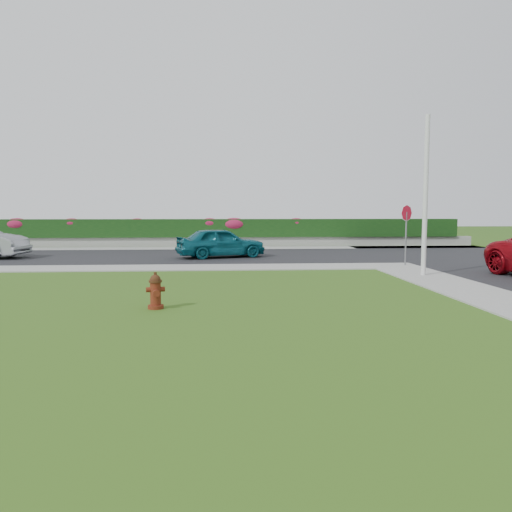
{
  "coord_description": "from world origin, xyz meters",
  "views": [
    {
      "loc": [
        0.25,
        -10.19,
        2.18
      ],
      "look_at": [
        1.22,
        4.01,
        0.9
      ],
      "focal_mm": 35.0,
      "sensor_mm": 36.0,
      "label": 1
    }
  ],
  "objects": [
    {
      "name": "flower_clump_d",
      "position": [
        -0.5,
        20.5,
        1.46
      ],
      "size": [
        1.21,
        0.78,
        0.61
      ],
      "primitive_type": "ellipsoid",
      "color": "#B41E4D",
      "rests_on": "hedge"
    },
    {
      "name": "street_far",
      "position": [
        -5.0,
        14.0,
        0.02
      ],
      "size": [
        26.0,
        8.0,
        0.04
      ],
      "primitive_type": "cube",
      "color": "black",
      "rests_on": "ground"
    },
    {
      "name": "flower_clump_b",
      "position": [
        -8.76,
        20.5,
        1.47
      ],
      "size": [
        1.16,
        0.75,
        0.58
      ],
      "primitive_type": "ellipsoid",
      "color": "#B41E4D",
      "rests_on": "hedge"
    },
    {
      "name": "flower_clump_a",
      "position": [
        -11.95,
        20.5,
        1.42
      ],
      "size": [
        1.42,
        0.91,
        0.71
      ],
      "primitive_type": "ellipsoid",
      "color": "#B41E4D",
      "rests_on": "hedge"
    },
    {
      "name": "flower_clump_f",
      "position": [
        4.85,
        20.5,
        1.48
      ],
      "size": [
        1.12,
        0.72,
        0.56
      ],
      "primitive_type": "ellipsoid",
      "color": "#B41E4D",
      "rests_on": "hedge"
    },
    {
      "name": "stop_sign",
      "position": [
        7.56,
        9.18,
        1.8
      ],
      "size": [
        0.58,
        0.36,
        2.44
      ],
      "rotation": [
        0.0,
        0.0,
        0.16
      ],
      "color": "slate",
      "rests_on": "ground"
    },
    {
      "name": "curb_corner",
      "position": [
        7.0,
        9.0,
        0.02
      ],
      "size": [
        2.0,
        2.0,
        0.04
      ],
      "primitive_type": "cube",
      "color": "gray",
      "rests_on": "ground"
    },
    {
      "name": "ground",
      "position": [
        0.0,
        0.0,
        0.0
      ],
      "size": [
        120.0,
        120.0,
        0.0
      ],
      "primitive_type": "plane",
      "color": "black",
      "rests_on": "ground"
    },
    {
      "name": "utility_pole",
      "position": [
        7.01,
        6.05,
        2.67
      ],
      "size": [
        0.16,
        0.16,
        5.35
      ],
      "primitive_type": "cylinder",
      "color": "silver",
      "rests_on": "ground"
    },
    {
      "name": "retaining_wall",
      "position": [
        -1.0,
        20.5,
        0.3
      ],
      "size": [
        34.0,
        0.4,
        0.6
      ],
      "primitive_type": "cube",
      "color": "gray",
      "rests_on": "ground"
    },
    {
      "name": "fire_hydrant",
      "position": [
        -1.24,
        0.97,
        0.39
      ],
      "size": [
        0.43,
        0.41,
        0.82
      ],
      "rotation": [
        0.0,
        0.0,
        0.22
      ],
      "color": "#52250C",
      "rests_on": "ground"
    },
    {
      "name": "flower_clump_c",
      "position": [
        -4.87,
        20.5,
        1.49
      ],
      "size": [
        1.05,
        0.67,
        0.52
      ],
      "primitive_type": "ellipsoid",
      "color": "#B41E4D",
      "rests_on": "hedge"
    },
    {
      "name": "flower_clump_e",
      "position": [
        1.0,
        20.5,
        1.39
      ],
      "size": [
        1.55,
        1.0,
        0.77
      ],
      "primitive_type": "ellipsoid",
      "color": "#B41E4D",
      "rests_on": "hedge"
    },
    {
      "name": "sedan_teal",
      "position": [
        0.2,
        12.96,
        0.73
      ],
      "size": [
        4.38,
        2.83,
        1.39
      ],
      "primitive_type": "imported",
      "rotation": [
        0.0,
        0.0,
        1.89
      ],
      "color": "#0D5663",
      "rests_on": "street_far"
    },
    {
      "name": "sidewalk_far",
      "position": [
        -6.0,
        9.0,
        0.02
      ],
      "size": [
        24.0,
        2.0,
        0.04
      ],
      "primitive_type": "cube",
      "color": "gray",
      "rests_on": "ground"
    },
    {
      "name": "hedge",
      "position": [
        -1.0,
        20.6,
        1.15
      ],
      "size": [
        32.0,
        0.9,
        1.1
      ],
      "primitive_type": "cube",
      "color": "black",
      "rests_on": "retaining_wall"
    },
    {
      "name": "sidewalk_beyond",
      "position": [
        -1.0,
        19.0,
        0.02
      ],
      "size": [
        34.0,
        2.0,
        0.04
      ],
      "primitive_type": "cube",
      "color": "gray",
      "rests_on": "ground"
    }
  ]
}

